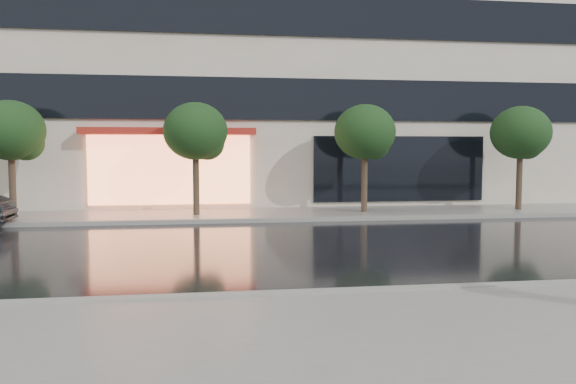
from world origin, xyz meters
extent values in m
plane|color=black|center=(0.00, 0.00, 0.00)|extent=(120.00, 120.00, 0.00)
cube|color=slate|center=(0.00, -3.25, 0.06)|extent=(60.00, 4.50, 0.12)
cube|color=slate|center=(0.00, 10.25, 0.06)|extent=(60.00, 3.50, 0.12)
cube|color=gray|center=(0.00, -1.00, 0.07)|extent=(60.00, 0.25, 0.14)
cube|color=gray|center=(0.00, 8.50, 0.07)|extent=(60.00, 0.25, 0.14)
cube|color=beige|center=(0.00, 18.00, 9.00)|extent=(30.00, 12.00, 18.00)
cube|color=black|center=(0.00, 11.94, 4.30)|extent=(28.00, 0.12, 1.60)
cube|color=black|center=(0.00, 11.94, 7.50)|extent=(28.00, 0.12, 1.60)
cube|color=#FF8C59|center=(-4.00, 11.92, 1.60)|extent=(6.00, 0.10, 2.60)
cube|color=#A82219|center=(-4.00, 11.59, 3.05)|extent=(6.40, 0.70, 0.25)
cube|color=black|center=(5.00, 11.94, 1.60)|extent=(7.00, 0.10, 2.60)
cylinder|color=#33261C|center=(-9.00, 10.00, 1.10)|extent=(0.22, 0.22, 2.20)
ellipsoid|color=#143415|center=(-9.00, 10.00, 3.00)|extent=(2.20, 2.20, 1.98)
sphere|color=#143415|center=(-8.60, 10.20, 2.60)|extent=(1.20, 1.20, 1.20)
cylinder|color=#33261C|center=(-3.00, 10.00, 1.10)|extent=(0.22, 0.22, 2.20)
ellipsoid|color=#143415|center=(-3.00, 10.00, 3.00)|extent=(2.20, 2.20, 1.98)
sphere|color=#143415|center=(-2.60, 10.20, 2.60)|extent=(1.20, 1.20, 1.20)
cylinder|color=#33261C|center=(3.00, 10.00, 1.10)|extent=(0.22, 0.22, 2.20)
ellipsoid|color=#143415|center=(3.00, 10.00, 3.00)|extent=(2.20, 2.20, 1.98)
sphere|color=#143415|center=(3.40, 10.20, 2.60)|extent=(1.20, 1.20, 1.20)
cylinder|color=#33261C|center=(9.00, 10.00, 1.10)|extent=(0.22, 0.22, 2.20)
ellipsoid|color=#143415|center=(9.00, 10.00, 3.00)|extent=(2.20, 2.20, 1.98)
sphere|color=#143415|center=(9.40, 10.20, 2.60)|extent=(1.20, 1.20, 1.20)
camera|label=1|loc=(-2.59, -9.61, 2.37)|focal=35.00mm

